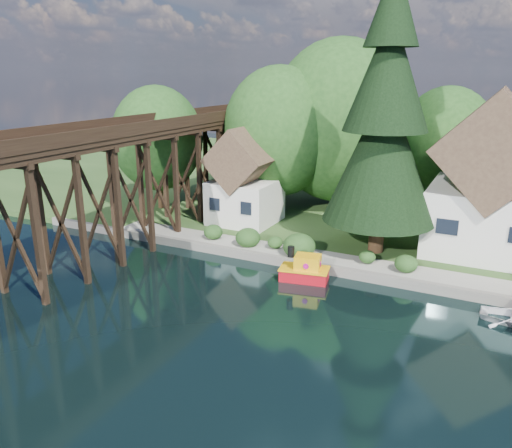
# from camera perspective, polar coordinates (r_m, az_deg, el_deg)

# --- Properties ---
(ground) EXTENTS (140.00, 140.00, 0.00)m
(ground) POSITION_cam_1_polar(r_m,az_deg,el_deg) (25.26, 5.71, -12.62)
(ground) COLOR black
(ground) RESTS_ON ground
(bank) EXTENTS (140.00, 52.00, 0.50)m
(bank) POSITION_cam_1_polar(r_m,az_deg,el_deg) (56.47, 18.29, 3.69)
(bank) COLOR #29451B
(bank) RESTS_ON ground
(seawall) EXTENTS (60.00, 0.40, 0.62)m
(seawall) POSITION_cam_1_polar(r_m,az_deg,el_deg) (31.30, 18.02, -6.70)
(seawall) COLOR slate
(seawall) RESTS_ON ground
(promenade) EXTENTS (50.00, 2.60, 0.06)m
(promenade) POSITION_cam_1_polar(r_m,az_deg,el_deg) (32.25, 21.94, -5.99)
(promenade) COLOR gray
(promenade) RESTS_ON bank
(trestle_bridge) EXTENTS (4.12, 44.18, 9.30)m
(trestle_bridge) POSITION_cam_1_polar(r_m,az_deg,el_deg) (35.66, -15.56, 4.91)
(trestle_bridge) COLOR black
(trestle_bridge) RESTS_ON ground
(house_left) EXTENTS (7.64, 8.64, 11.02)m
(house_left) POSITION_cam_1_polar(r_m,az_deg,el_deg) (37.34, 25.24, 4.09)
(house_left) COLOR white
(house_left) RESTS_ON bank
(shed) EXTENTS (5.09, 5.40, 7.85)m
(shed) POSITION_cam_1_polar(r_m,az_deg,el_deg) (40.66, -1.25, 4.77)
(shed) COLOR white
(shed) RESTS_ON bank
(bg_trees) EXTENTS (49.90, 13.30, 10.57)m
(bg_trees) POSITION_cam_1_polar(r_m,az_deg,el_deg) (42.69, 17.78, 9.28)
(bg_trees) COLOR #382314
(bg_trees) RESTS_ON bank
(shrubs) EXTENTS (15.76, 2.47, 1.70)m
(shrubs) POSITION_cam_1_polar(r_m,az_deg,el_deg) (34.16, 4.18, -2.20)
(shrubs) COLOR #1B3A15
(shrubs) RESTS_ON bank
(conifer) EXTENTS (7.53, 7.53, 18.54)m
(conifer) POSITION_cam_1_polar(r_m,az_deg,el_deg) (33.77, 14.52, 11.35)
(conifer) COLOR #382314
(conifer) RESTS_ON bank
(tugboat) EXTENTS (3.25, 2.17, 2.18)m
(tugboat) POSITION_cam_1_polar(r_m,az_deg,el_deg) (31.21, 5.62, -5.28)
(tugboat) COLOR #B20B17
(tugboat) RESTS_ON ground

